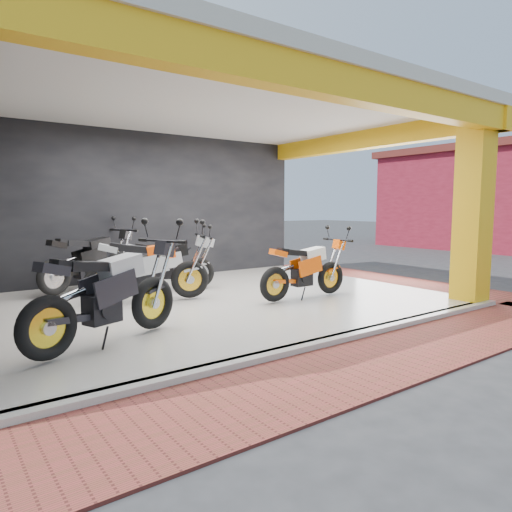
{
  "coord_description": "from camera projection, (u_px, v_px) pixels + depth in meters",
  "views": [
    {
      "loc": [
        -4.23,
        -5.11,
        1.79
      ],
      "look_at": [
        0.58,
        1.52,
        0.9
      ],
      "focal_mm": 32.0,
      "sensor_mm": 36.0,
      "label": 1
    }
  ],
  "objects": [
    {
      "name": "header_beam_right",
      "position": [
        365.0,
        140.0,
        10.37
      ],
      "size": [
        0.3,
        6.4,
        0.4
      ],
      "primitive_type": "cube",
      "color": "gold",
      "rests_on": "corner_column"
    },
    {
      "name": "moto_row_d",
      "position": [
        118.0,
        252.0,
        9.77
      ],
      "size": [
        2.48,
        1.65,
        1.42
      ],
      "primitive_type": null,
      "rotation": [
        0.0,
        0.0,
        0.37
      ],
      "color": "black",
      "rests_on": "showroom_floor"
    },
    {
      "name": "floor_kerb",
      "position": [
        334.0,
        340.0,
        5.95
      ],
      "size": [
        8.0,
        0.2,
        0.1
      ],
      "primitive_type": "cube",
      "color": "silver",
      "rests_on": "ground"
    },
    {
      "name": "back_wall",
      "position": [
        147.0,
        208.0,
        10.69
      ],
      "size": [
        8.2,
        0.2,
        3.5
      ],
      "primitive_type": "cube",
      "color": "black",
      "rests_on": "ground"
    },
    {
      "name": "corner_column",
      "position": [
        473.0,
        209.0,
        8.17
      ],
      "size": [
        0.5,
        0.5,
        3.5
      ],
      "primitive_type": "cube",
      "color": "gold",
      "rests_on": "ground"
    },
    {
      "name": "showroom_ceiling",
      "position": [
        213.0,
        103.0,
        8.0
      ],
      "size": [
        8.4,
        6.4,
        0.2
      ],
      "primitive_type": "cube",
      "color": "beige",
      "rests_on": "corner_column"
    },
    {
      "name": "moto_row_b",
      "position": [
        199.0,
        258.0,
        9.34
      ],
      "size": [
        2.23,
        1.38,
        1.28
      ],
      "primitive_type": null,
      "rotation": [
        0.0,
        0.0,
        -0.32
      ],
      "color": "#A3A5AA",
      "rests_on": "showroom_floor"
    },
    {
      "name": "moto_hero",
      "position": [
        331.0,
        262.0,
        8.72
      ],
      "size": [
        2.09,
        0.81,
        1.27
      ],
      "primitive_type": null,
      "rotation": [
        0.0,
        0.0,
        -0.02
      ],
      "color": "#FF580A",
      "rests_on": "showroom_floor"
    },
    {
      "name": "paver_front",
      "position": [
        383.0,
        359.0,
        5.33
      ],
      "size": [
        9.0,
        1.4,
        0.03
      ],
      "primitive_type": "cube",
      "color": "maroon",
      "rests_on": "ground"
    },
    {
      "name": "moto_row_c",
      "position": [
        190.0,
        261.0,
        8.28
      ],
      "size": [
        2.45,
        1.57,
        1.4
      ],
      "primitive_type": null,
      "rotation": [
        0.0,
        0.0,
        -0.34
      ],
      "color": "#9FA2A7",
      "rests_on": "showroom_floor"
    },
    {
      "name": "showroom_floor",
      "position": [
        215.0,
        302.0,
        8.38
      ],
      "size": [
        8.0,
        6.0,
        0.1
      ],
      "primitive_type": "cube",
      "color": "silver",
      "rests_on": "ground"
    },
    {
      "name": "moto_row_a",
      "position": [
        152.0,
        278.0,
        6.18
      ],
      "size": [
        2.55,
        1.68,
        1.46
      ],
      "primitive_type": null,
      "rotation": [
        0.0,
        0.0,
        0.36
      ],
      "color": "black",
      "rests_on": "showroom_floor"
    },
    {
      "name": "header_beam_front",
      "position": [
        338.0,
        83.0,
        5.62
      ],
      "size": [
        8.4,
        0.3,
        0.4
      ],
      "primitive_type": "cube",
      "color": "gold",
      "rests_on": "corner_column"
    },
    {
      "name": "ground",
      "position": [
        285.0,
        327.0,
        6.78
      ],
      "size": [
        80.0,
        80.0,
        0.0
      ],
      "primitive_type": "plane",
      "color": "#2D2D30",
      "rests_on": "ground"
    },
    {
      "name": "paver_right",
      "position": [
        384.0,
        279.0,
        11.19
      ],
      "size": [
        1.4,
        7.0,
        0.03
      ],
      "primitive_type": "cube",
      "color": "maroon",
      "rests_on": "ground"
    }
  ]
}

